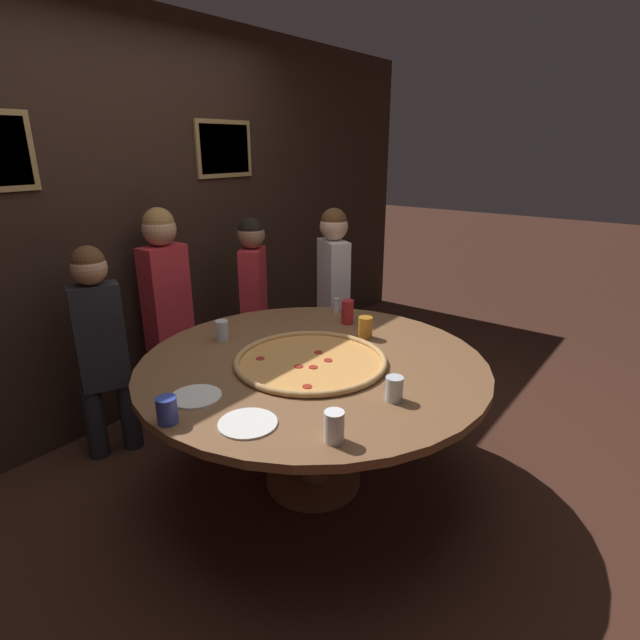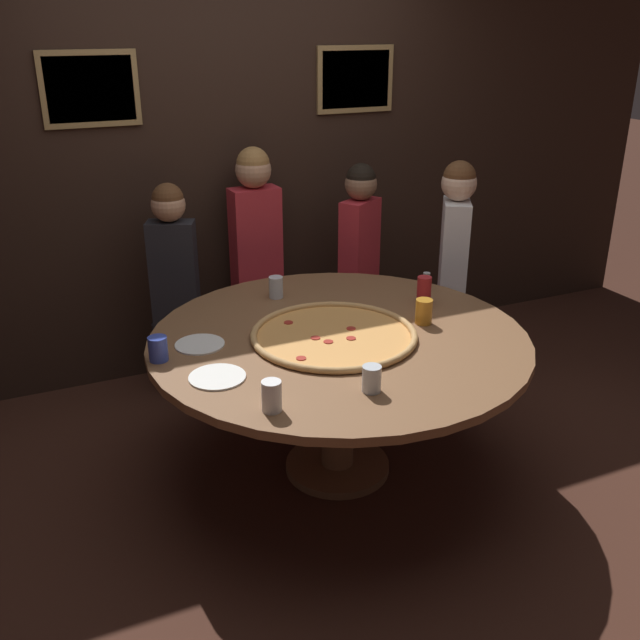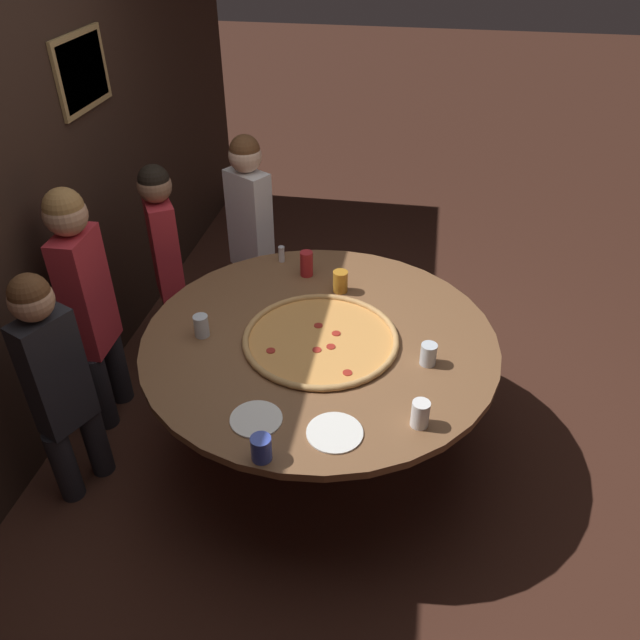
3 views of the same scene
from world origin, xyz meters
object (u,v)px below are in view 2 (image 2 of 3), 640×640
Objects in this scene: white_plate_beside_cup at (217,377)px; diner_far_left at (174,278)px; giant_pizza at (334,335)px; diner_centre_back at (453,260)px; drink_cup_front_edge at (372,379)px; drink_cup_beside_pizza at (424,291)px; diner_far_right at (256,248)px; white_plate_right_side at (200,344)px; drink_cup_centre_back at (158,349)px; condiment_shaker at (426,281)px; drink_cup_far_right at (272,396)px; dining_table at (339,357)px; drink_cup_near_left at (424,312)px; diner_side_right at (359,254)px; drink_cup_by_shaker at (276,287)px.

white_plate_beside_cup is 1.33m from diner_far_left.
giant_pizza is 1.28m from diner_centre_back.
diner_centre_back reaches higher than drink_cup_front_edge.
diner_far_right reaches higher than drink_cup_beside_pizza.
drink_cup_beside_pizza is at bearing 0.67° from white_plate_right_side.
diner_centre_back is at bearing 44.91° from drink_cup_front_edge.
drink_cup_centre_back is 1.12× the size of condiment_shaker.
drink_cup_far_right is 0.36m from white_plate_beside_cup.
diner_far_right is at bearing 88.13° from dining_table.
drink_cup_near_left is (-0.13, -0.22, -0.01)m from drink_cup_beside_pizza.
giant_pizza is at bearing 84.82° from diner_far_right.
diner_centre_back is at bearing 103.08° from diner_side_right.
drink_cup_near_left is at bearing -5.66° from drink_cup_centre_back.
diner_far_right reaches higher than condiment_shaker.
white_plate_beside_cup is at bearing -33.15° from diner_centre_back.
drink_cup_far_right reaches higher than drink_cup_centre_back.
diner_far_right is 1.04× the size of diner_centre_back.
drink_cup_near_left is at bearing -123.79° from condiment_shaker.
drink_cup_by_shaker is 0.08× the size of diner_centre_back.
drink_cup_far_right is 1.26× the size of condiment_shaker.
diner_centre_back is at bearing 38.24° from condiment_shaker.
giant_pizza is 3.28× the size of white_plate_beside_cup.
diner_far_left is 1.65m from diner_centre_back.
diner_centre_back reaches higher than drink_cup_far_right.
dining_table is at bearing -5.91° from drink_cup_centre_back.
drink_cup_near_left is at bearing -10.81° from white_plate_right_side.
drink_cup_by_shaker is 0.09× the size of diner_side_right.
giant_pizza reaches higher than dining_table.
giant_pizza is 1.25m from diner_far_left.
diner_far_right reaches higher than white_plate_right_side.
drink_cup_beside_pizza reaches higher than dining_table.
drink_cup_near_left is 0.09× the size of diner_side_right.
diner_centre_back is at bearing 3.39° from drink_cup_by_shaker.
condiment_shaker is 0.07× the size of diner_side_right.
drink_cup_near_left is 1.08m from white_plate_beside_cup.
diner_far_right is at bearing 84.96° from drink_cup_front_edge.
diner_far_right is (0.13, 0.67, 0.01)m from drink_cup_by_shaker.
giant_pizza is at bearing 135.20° from diner_far_left.
drink_cup_beside_pizza is 1.29× the size of drink_cup_by_shaker.
drink_cup_front_edge reaches higher than condiment_shaker.
diner_side_right is (1.19, 1.58, -0.06)m from drink_cup_far_right.
diner_far_left is at bearing 88.90° from drink_cup_far_right.
diner_far_left reaches higher than drink_cup_near_left.
drink_cup_near_left is 0.10× the size of diner_far_left.
diner_side_right is (0.22, 1.10, -0.06)m from drink_cup_near_left.
giant_pizza is 0.63m from drink_cup_beside_pizza.
drink_cup_centre_back reaches higher than dining_table.
condiment_shaker is at bearing 9.96° from drink_cup_centre_back.
diner_far_right is at bearing 106.96° from drink_cup_near_left.
drink_cup_by_shaker is at bearing 148.96° from diner_far_left.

